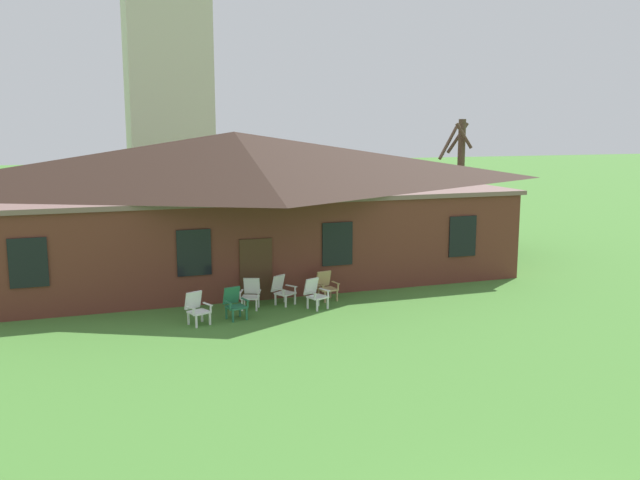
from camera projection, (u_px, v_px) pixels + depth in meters
name	position (u px, v px, depth m)	size (l,w,h in m)	color
brick_building	(235.00, 201.00, 27.24)	(20.43, 10.40, 5.53)	brown
dome_tower	(167.00, 69.00, 41.00)	(5.18, 5.18, 19.80)	beige
lawn_chair_by_porch	(197.00, 307.00, 20.16)	(0.78, 0.83, 0.96)	white
lawn_chair_near_door	(234.00, 302.00, 20.72)	(0.74, 0.78, 0.96)	#28704C
lawn_chair_left_end	(251.00, 293.00, 21.89)	(0.79, 0.83, 0.96)	silver
lawn_chair_middle	(282.00, 289.00, 22.36)	(0.84, 0.87, 0.96)	silver
lawn_chair_right_end	(315.00, 293.00, 21.90)	(0.79, 0.84, 0.96)	white
lawn_chair_far_side	(326.00, 285.00, 22.94)	(0.71, 0.75, 0.96)	tan
bare_tree_beside_building	(460.00, 175.00, 34.01)	(1.74, 1.69, 6.05)	brown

